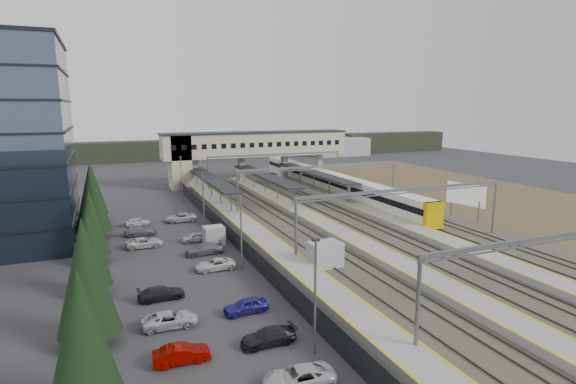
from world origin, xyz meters
name	(u,v)px	position (x,y,z in m)	size (l,w,h in m)	color
ground	(285,240)	(0.00, 0.00, 0.00)	(220.00, 220.00, 0.00)	#2B2B2D
conifer_row	(90,229)	(-22.00, -3.86, 4.84)	(4.42, 49.82, 9.50)	black
car_park	(189,270)	(-13.25, -7.33, 0.60)	(10.49, 44.81, 1.25)	#A0A1A5
lampposts	(219,210)	(-8.00, 1.25, 4.34)	(0.50, 53.25, 8.07)	slate
fence	(224,228)	(-6.50, 5.00, 1.00)	(0.08, 90.00, 2.00)	#26282B
relay_cabin_near	(325,255)	(0.19, -10.52, 1.36)	(3.44, 2.64, 2.72)	#979A9C
relay_cabin_far	(214,235)	(-8.55, 1.86, 1.10)	(2.46, 2.07, 2.21)	#979A9C
rail_corridor	(332,222)	(9.34, 5.00, 0.29)	(34.00, 90.00, 0.92)	#3E372F
canopies	(265,176)	(7.00, 27.00, 3.92)	(23.10, 30.00, 3.28)	black
footbridge	(244,147)	(7.70, 42.00, 7.93)	(40.40, 6.40, 11.20)	#BEAD97
gantries	(357,183)	(12.00, 3.00, 6.00)	(28.40, 62.28, 7.17)	slate
train	(330,182)	(20.00, 26.01, 2.07)	(2.89, 60.38, 3.64)	silver
billboard	(466,196)	(28.27, -0.65, 3.69)	(1.43, 6.24, 5.46)	slate
scrub_east	(515,203)	(45.00, 5.00, 0.03)	(34.00, 120.00, 0.06)	#4B3923
treeline_far	(246,148)	(23.81, 92.28, 2.95)	(170.00, 19.00, 7.00)	black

